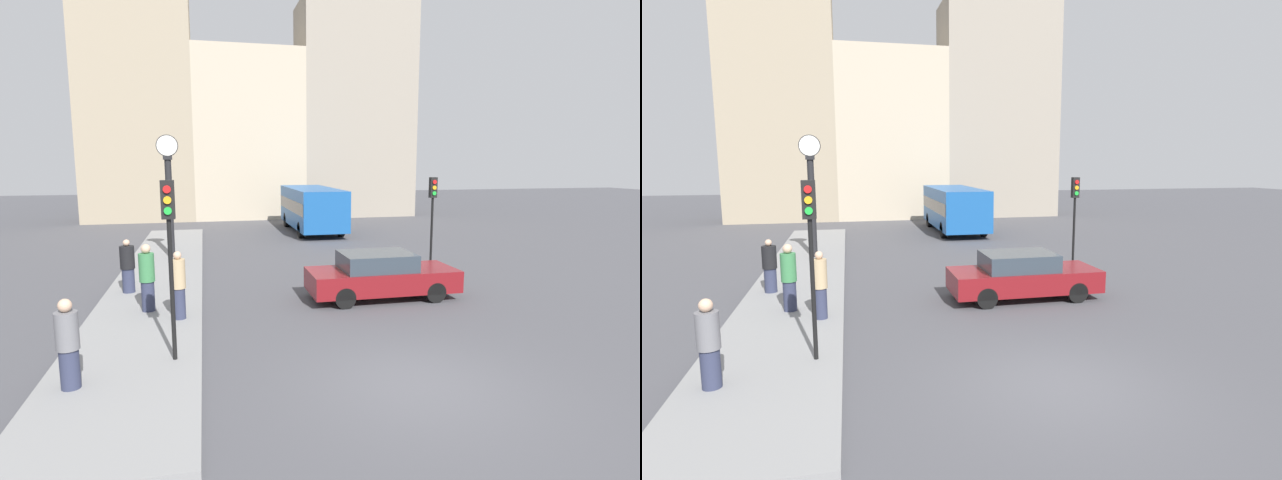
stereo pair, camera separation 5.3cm
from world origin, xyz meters
The scene contains 12 objects.
ground_plane centered at (0.00, 0.00, 0.00)m, with size 120.00×120.00×0.00m, color #47474C.
sidewalk_corner centered at (-5.45, 10.20, 0.06)m, with size 2.93×24.39×0.13m, color gray.
building_row centered at (-0.45, 29.78, 7.96)m, with size 23.84×5.00×18.68m.
sedan_car centered at (1.37, 5.89, 0.72)m, with size 4.52×1.84×1.43m.
bus_distant centered at (2.44, 20.89, 1.50)m, with size 2.58×7.82×2.60m.
traffic_light_near centered at (-4.52, 2.00, 2.76)m, with size 0.26×0.24×3.68m.
traffic_light_far centered at (4.53, 9.03, 2.57)m, with size 0.26×0.24×3.58m.
street_clock centered at (-5.25, 13.70, 2.76)m, with size 0.90×0.35×5.14m.
pedestrian_tan_coat centered at (-4.54, 4.78, 1.01)m, with size 0.37×0.37×1.78m.
pedestrian_grey_jacket centered at (-6.27, 1.05, 0.94)m, with size 0.40×0.40×1.66m.
pedestrian_black_jacket centered at (-6.20, 7.88, 0.94)m, with size 0.44×0.44×1.67m.
pedestrian_green_hoodie centered at (-5.40, 5.68, 1.05)m, with size 0.41×0.41×1.85m.
Camera 2 is at (-3.76, -8.22, 4.17)m, focal length 28.00 mm.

